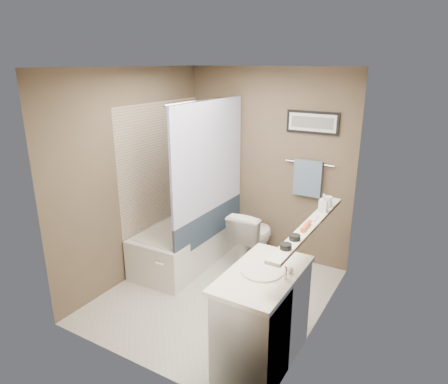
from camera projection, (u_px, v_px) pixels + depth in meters
The scene contains 33 objects.
ground at pixel (217, 295), 4.40m from camera, with size 2.50×2.50×0.00m, color beige.
ceiling at pixel (216, 69), 3.66m from camera, with size 2.20×2.50×0.04m, color white.
wall_back at pixel (267, 165), 5.04m from camera, with size 2.20×0.04×2.40m, color brown.
wall_front at pixel (132, 235), 3.02m from camera, with size 2.20×0.04×2.40m, color brown.
wall_left at pixel (136, 176), 4.55m from camera, with size 0.04×2.50×2.40m, color brown.
wall_right at pixel (321, 210), 3.51m from camera, with size 0.04×2.50×2.40m, color brown.
tile_surround at pixel (163, 182), 5.03m from camera, with size 0.02×1.55×2.00m, color tan.
curtain_rod at pixel (209, 100), 4.37m from camera, with size 0.02×0.02×1.55m, color silver.
curtain_upper at pixel (209, 158), 4.57m from camera, with size 0.03×1.45×1.28m, color white.
curtain_lower at pixel (210, 224), 4.82m from camera, with size 0.03×1.45×0.36m, color #28384B.
mirror at pixel (321, 168), 3.25m from camera, with size 0.02×1.60×1.00m, color silver.
shelf at pixel (310, 226), 3.44m from camera, with size 0.12×1.60×0.03m, color silver.
towel_bar at pixel (309, 163), 4.73m from camera, with size 0.02×0.02×0.60m, color silver.
towel at pixel (308, 178), 4.77m from camera, with size 0.34×0.05×0.44m, color #84A3C0.
art_frame at pixel (313, 122), 4.59m from camera, with size 0.62×0.03×0.26m, color black.
art_mat at pixel (312, 123), 4.58m from camera, with size 0.56×0.00×0.20m, color white.
art_image at pixel (312, 123), 4.58m from camera, with size 0.50×0.00×0.13m, color #595959.
door at pixel (191, 277), 2.81m from camera, with size 0.80×0.02×2.00m, color silver.
door_handle at pixel (159, 263), 3.01m from camera, with size 0.02×0.02×0.10m, color silver.
bathtub at pixel (186, 243), 5.07m from camera, with size 0.70×1.50×0.50m, color silver.
tub_rim at pixel (185, 225), 4.99m from camera, with size 0.56×1.36×0.02m, color beige.
toilet at pixel (253, 237), 4.99m from camera, with size 0.41×0.71×0.73m, color white.
vanity at pixel (263, 320), 3.32m from camera, with size 0.50×0.90×0.80m, color silver.
countertop at pixel (263, 275), 3.20m from camera, with size 0.54×0.96×0.04m, color white.
sink_basin at pixel (262, 271), 3.19m from camera, with size 0.34×0.34×0.01m, color silver.
faucet_spout at pixel (286, 273), 3.09m from camera, with size 0.02×0.02×0.10m, color silver.
faucet_knob at pixel (290, 270), 3.17m from camera, with size 0.05×0.05×0.05m, color silver.
candle_bowl_near at pixel (286, 246), 2.97m from camera, with size 0.09×0.09×0.04m, color black.
candle_bowl_far at pixel (295, 237), 3.13m from camera, with size 0.09×0.09×0.04m, color black.
hair_brush_front at pixel (306, 226), 3.34m from camera, with size 0.04×0.04×0.22m, color #EE5821.
pink_comb at pixel (315, 218), 3.55m from camera, with size 0.03×0.16×0.01m, color pink.
glass_jar at pixel (328, 201), 3.84m from camera, with size 0.08×0.08×0.10m, color silver.
soap_bottle at pixel (323, 203), 3.70m from camera, with size 0.08×0.08×0.17m, color #999999.
Camera 1 is at (2.00, -3.27, 2.44)m, focal length 32.00 mm.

